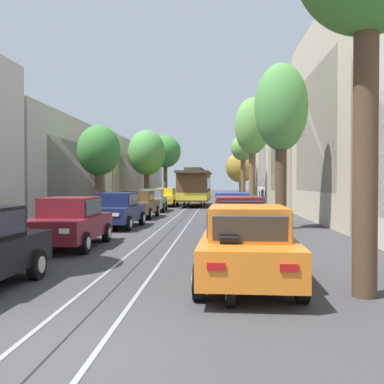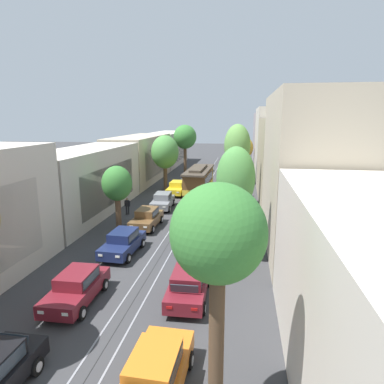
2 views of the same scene
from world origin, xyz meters
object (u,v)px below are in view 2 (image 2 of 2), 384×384
object	(u,v)px
street_tree_kerb_right_far	(242,148)
cable_car_trolley	(199,181)
parked_car_maroon_second_right	(188,284)
street_tree_kerb_right_fourth	(239,145)
parked_car_brown_fourth_left	(147,218)
pedestrian_on_right_pavement	(127,205)
street_tree_kerb_right_mid	(237,147)
parked_car_yellow_sixth_left	(177,188)
street_tree_kerb_left_mid	(165,152)
fire_hydrant	(67,281)
parked_car_orange_near_right	(155,373)
parked_car_navy_mid_left	(123,242)
parked_car_grey_fifth_left	(163,201)
parked_car_blue_mid_right	(202,244)
street_tree_kerb_left_second	(117,184)
street_tree_kerb_right_near	(218,241)
pedestrian_on_left_pavement	(248,189)
street_tree_kerb_left_fourth	(185,137)
parked_car_maroon_second_left	(77,287)
street_tree_kerb_right_second	(236,181)

from	to	relation	value
street_tree_kerb_right_far	cable_car_trolley	xyz separation A→B (m)	(-4.87, -18.77, -2.32)
parked_car_maroon_second_right	street_tree_kerb_right_fourth	bearing A→B (deg)	86.50
parked_car_brown_fourth_left	pedestrian_on_right_pavement	size ratio (longest dim) A/B	2.72
street_tree_kerb_right_mid	parked_car_yellow_sixth_left	bearing A→B (deg)	146.91
street_tree_kerb_left_mid	fire_hydrant	distance (m)	25.97
cable_car_trolley	parked_car_orange_near_right	bearing A→B (deg)	-85.03
parked_car_navy_mid_left	fire_hydrant	xyz separation A→B (m)	(-1.32, -4.96, -0.38)
parked_car_grey_fifth_left	fire_hydrant	bearing A→B (deg)	-94.25
parked_car_blue_mid_right	street_tree_kerb_right_mid	distance (m)	14.11
street_tree_kerb_left_second	street_tree_kerb_right_near	world-z (taller)	street_tree_kerb_right_near
pedestrian_on_left_pavement	parked_car_orange_near_right	bearing A→B (deg)	-96.20
parked_car_blue_mid_right	cable_car_trolley	distance (m)	18.28
parked_car_brown_fourth_left	street_tree_kerb_left_second	world-z (taller)	street_tree_kerb_left_second
parked_car_navy_mid_left	street_tree_kerb_right_mid	distance (m)	16.15
street_tree_kerb_left_fourth	fire_hydrant	distance (m)	40.23
street_tree_kerb_right_near	cable_car_trolley	xyz separation A→B (m)	(-4.62, 30.60, -4.16)
parked_car_yellow_sixth_left	street_tree_kerb_left_second	bearing A→B (deg)	-99.23
parked_car_blue_mid_right	fire_hydrant	size ratio (longest dim) A/B	5.26
parked_car_grey_fifth_left	street_tree_kerb_left_second	xyz separation A→B (m)	(-1.99, -6.93, 2.97)
parked_car_orange_near_right	parked_car_blue_mid_right	size ratio (longest dim) A/B	1.00
parked_car_maroon_second_left	street_tree_kerb_left_fourth	bearing A→B (deg)	92.45
parked_car_maroon_second_left	parked_car_maroon_second_right	xyz separation A→B (m)	(5.38, 1.13, 0.00)
street_tree_kerb_left_mid	parked_car_maroon_second_left	bearing A→B (deg)	-86.16
street_tree_kerb_left_mid	pedestrian_on_right_pavement	xyz separation A→B (m)	(-0.96, -11.62, -3.82)
parked_car_orange_near_right	street_tree_kerb_left_mid	xyz separation A→B (m)	(-7.10, 31.78, 3.93)
parked_car_navy_mid_left	pedestrian_on_left_pavement	world-z (taller)	pedestrian_on_left_pavement
parked_car_grey_fifth_left	parked_car_brown_fourth_left	bearing A→B (deg)	-89.16
parked_car_yellow_sixth_left	parked_car_blue_mid_right	distance (m)	18.28
parked_car_yellow_sixth_left	street_tree_kerb_right_far	distance (m)	20.90
parked_car_orange_near_right	street_tree_kerb_right_mid	world-z (taller)	street_tree_kerb_right_mid
parked_car_brown_fourth_left	street_tree_kerb_left_second	bearing A→B (deg)	-155.18
pedestrian_on_right_pavement	fire_hydrant	world-z (taller)	pedestrian_on_right_pavement
parked_car_blue_mid_right	street_tree_kerb_right_near	distance (m)	13.64
parked_car_grey_fifth_left	street_tree_kerb_right_far	bearing A→B (deg)	73.64
parked_car_navy_mid_left	street_tree_kerb_right_second	bearing A→B (deg)	-1.27
street_tree_kerb_right_mid	street_tree_kerb_right_far	size ratio (longest dim) A/B	1.41
parked_car_maroon_second_left	parked_car_grey_fifth_left	distance (m)	17.82
parked_car_blue_mid_right	fire_hydrant	distance (m)	8.59
parked_car_brown_fourth_left	parked_car_grey_fifth_left	world-z (taller)	same
parked_car_grey_fifth_left	parked_car_maroon_second_right	size ratio (longest dim) A/B	1.01
parked_car_brown_fourth_left	parked_car_grey_fifth_left	xyz separation A→B (m)	(-0.09, 5.97, 0.00)
parked_car_yellow_sixth_left	parked_car_orange_near_right	size ratio (longest dim) A/B	1.00
parked_car_navy_mid_left	cable_car_trolley	distance (m)	18.80
parked_car_grey_fifth_left	pedestrian_on_right_pavement	distance (m)	3.81
street_tree_kerb_right_mid	street_tree_kerb_right_second	bearing A→B (deg)	-89.05
street_tree_kerb_right_fourth	street_tree_kerb_left_mid	bearing A→B (deg)	-152.09
street_tree_kerb_left_second	pedestrian_on_left_pavement	world-z (taller)	street_tree_kerb_left_second
parked_car_maroon_second_left	pedestrian_on_left_pavement	xyz separation A→B (m)	(8.49, 24.44, 0.12)
parked_car_brown_fourth_left	street_tree_kerb_right_near	xyz separation A→B (m)	(7.22, -17.65, 5.02)
street_tree_kerb_right_second	street_tree_kerb_right_mid	size ratio (longest dim) A/B	0.87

